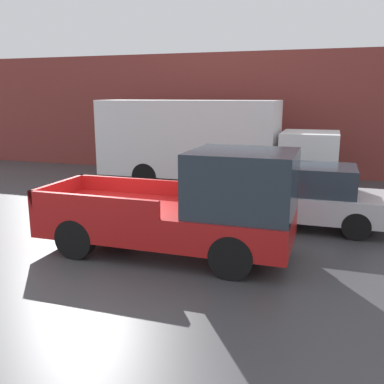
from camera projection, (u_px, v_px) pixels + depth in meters
name	position (u px, v px, depth m)	size (l,w,h in m)	color
ground_plane	(105.00, 251.00, 9.13)	(60.00, 60.00, 0.00)	#3D3D3F
building_wall	(223.00, 114.00, 18.01)	(28.00, 0.15, 4.99)	brown
pickup_truck	(191.00, 207.00, 8.66)	(5.21, 1.99, 2.22)	red
car	(300.00, 195.00, 10.83)	(4.46, 1.85, 1.55)	silver
delivery_truck	(206.00, 141.00, 15.24)	(8.29, 2.39, 3.09)	white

